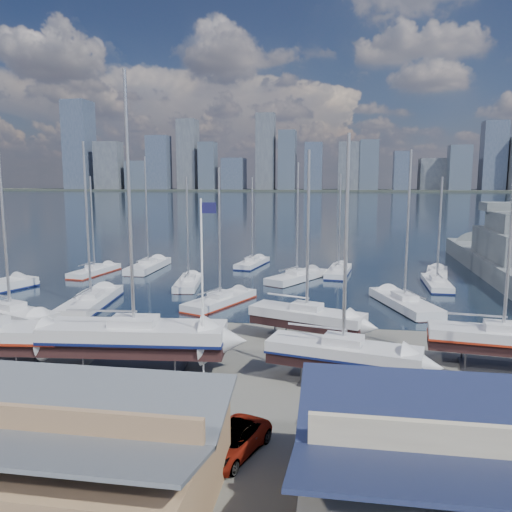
# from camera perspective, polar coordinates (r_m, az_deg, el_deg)

# --- Properties ---
(ground) EXTENTS (1400.00, 1400.00, 0.00)m
(ground) POSITION_cam_1_polar(r_m,az_deg,el_deg) (36.31, -8.41, -11.81)
(ground) COLOR #605E59
(ground) RESTS_ON ground
(water) EXTENTS (1400.00, 600.00, 0.40)m
(water) POSITION_cam_1_polar(r_m,az_deg,el_deg) (342.83, 7.25, 6.41)
(water) COLOR #1B2A3F
(water) RESTS_ON ground
(far_shore) EXTENTS (1400.00, 80.00, 2.20)m
(far_shore) POSITION_cam_1_polar(r_m,az_deg,el_deg) (602.63, 8.02, 7.43)
(far_shore) COLOR #2D332D
(far_shore) RESTS_ON ground
(skyline) EXTENTS (639.14, 43.80, 107.69)m
(skyline) POSITION_cam_1_polar(r_m,az_deg,el_deg) (597.06, 7.32, 11.08)
(skyline) COLOR #475166
(skyline) RESTS_ON far_shore
(shed_grey) EXTENTS (12.60, 8.40, 4.17)m
(shed_grey) POSITION_cam_1_polar(r_m,az_deg,el_deg) (22.07, -21.81, -20.35)
(shed_grey) COLOR #8C6B4C
(shed_grey) RESTS_ON ground
(shed_blue) EXTENTS (13.65, 9.45, 4.71)m
(shed_blue) POSITION_cam_1_polar(r_m,az_deg,el_deg) (20.14, 25.92, -22.71)
(shed_blue) COLOR #BFB293
(shed_blue) RESTS_ON ground
(sailboat_cradle_2) EXTENTS (9.29, 5.69, 14.79)m
(sailboat_cradle_2) POSITION_cam_1_polar(r_m,az_deg,el_deg) (44.20, -26.23, -6.17)
(sailboat_cradle_2) COLOR #2D2D33
(sailboat_cradle_2) RESTS_ON ground
(sailboat_cradle_3) EXTENTS (12.46, 4.48, 19.46)m
(sailboat_cradle_3) POSITION_cam_1_polar(r_m,az_deg,el_deg) (34.70, -13.72, -9.01)
(sailboat_cradle_3) COLOR #2D2D33
(sailboat_cradle_3) RESTS_ON ground
(sailboat_cradle_4) EXTENTS (9.39, 5.53, 14.90)m
(sailboat_cradle_4) POSITION_cam_1_polar(r_m,az_deg,el_deg) (39.53, 5.81, -6.98)
(sailboat_cradle_4) COLOR #2D2D33
(sailboat_cradle_4) RESTS_ON ground
(sailboat_cradle_5) EXTENTS (9.81, 4.70, 15.34)m
(sailboat_cradle_5) POSITION_cam_1_polar(r_m,az_deg,el_deg) (31.75, 9.91, -10.98)
(sailboat_cradle_5) COLOR #2D2D33
(sailboat_cradle_5) RESTS_ON ground
(sailboat_cradle_6) EXTENTS (9.84, 3.93, 15.51)m
(sailboat_cradle_6) POSITION_cam_1_polar(r_m,az_deg,el_deg) (37.76, 26.36, -8.56)
(sailboat_cradle_6) COLOR #2D2D33
(sailboat_cradle_6) RESTS_ON ground
(sailboat_moored_1) EXTENTS (3.74, 9.47, 13.78)m
(sailboat_moored_1) POSITION_cam_1_polar(r_m,az_deg,el_deg) (71.15, -17.94, -1.77)
(sailboat_moored_1) COLOR black
(sailboat_moored_1) RESTS_ON water
(sailboat_moored_2) EXTENTS (3.12, 11.05, 16.68)m
(sailboat_moored_2) POSITION_cam_1_polar(r_m,az_deg,el_deg) (72.72, -12.20, -1.31)
(sailboat_moored_2) COLOR black
(sailboat_moored_2) RESTS_ON water
(sailboat_moored_3) EXTENTS (4.63, 11.78, 17.14)m
(sailboat_moored_3) POSITION_cam_1_polar(r_m,az_deg,el_deg) (53.28, -18.30, -5.18)
(sailboat_moored_3) COLOR black
(sailboat_moored_3) RESTS_ON water
(sailboat_moored_4) EXTENTS (3.89, 9.36, 13.71)m
(sailboat_moored_4) POSITION_cam_1_polar(r_m,az_deg,el_deg) (60.62, -7.71, -3.17)
(sailboat_moored_4) COLOR black
(sailboat_moored_4) RESTS_ON water
(sailboat_moored_5) EXTENTS (4.16, 9.50, 13.73)m
(sailboat_moored_5) POSITION_cam_1_polar(r_m,az_deg,el_deg) (74.23, -0.42, -0.93)
(sailboat_moored_5) COLOR black
(sailboat_moored_5) RESTS_ON water
(sailboat_moored_6) EXTENTS (6.31, 10.01, 14.53)m
(sailboat_moored_6) POSITION_cam_1_polar(r_m,az_deg,el_deg) (51.34, -4.10, -5.28)
(sailboat_moored_6) COLOR black
(sailboat_moored_6) RESTS_ON water
(sailboat_moored_7) EXTENTS (7.53, 10.40, 15.55)m
(sailboat_moored_7) POSITION_cam_1_polar(r_m,az_deg,el_deg) (63.57, 4.69, -2.57)
(sailboat_moored_7) COLOR black
(sailboat_moored_7) RESTS_ON water
(sailboat_moored_8) EXTENTS (3.86, 9.73, 14.15)m
(sailboat_moored_8) POSITION_cam_1_polar(r_m,az_deg,el_deg) (68.33, 9.39, -1.88)
(sailboat_moored_8) COLOR black
(sailboat_moored_8) RESTS_ON water
(sailboat_moored_9) EXTENTS (6.32, 11.17, 16.27)m
(sailboat_moored_9) POSITION_cam_1_polar(r_m,az_deg,el_deg) (52.25, 16.58, -5.36)
(sailboat_moored_9) COLOR black
(sailboat_moored_9) RESTS_ON water
(sailboat_moored_10) EXTENTS (2.85, 9.22, 13.67)m
(sailboat_moored_10) POSITION_cam_1_polar(r_m,az_deg,el_deg) (63.55, 19.94, -3.08)
(sailboat_moored_10) COLOR black
(sailboat_moored_10) RESTS_ON water
(sailboat_moored_11) EXTENTS (4.40, 9.52, 13.73)m
(sailboat_moored_11) POSITION_cam_1_polar(r_m,az_deg,el_deg) (69.78, 19.96, -2.07)
(sailboat_moored_11) COLOR black
(sailboat_moored_11) RESTS_ON water
(naval_ship_east) EXTENTS (8.72, 46.57, 18.17)m
(naval_ship_east) POSITION_cam_1_polar(r_m,az_deg,el_deg) (73.38, 26.95, -0.91)
(naval_ship_east) COLOR slate
(naval_ship_east) RESTS_ON water
(car_b) EXTENTS (4.27, 2.58, 1.33)m
(car_b) POSITION_cam_1_polar(r_m,az_deg,el_deg) (28.74, -21.36, -16.57)
(car_b) COLOR gray
(car_b) RESTS_ON ground
(car_c) EXTENTS (3.70, 5.24, 1.33)m
(car_c) POSITION_cam_1_polar(r_m,az_deg,el_deg) (24.64, -2.93, -20.40)
(car_c) COLOR gray
(car_c) RESTS_ON ground
(car_d) EXTENTS (2.19, 5.29, 1.53)m
(car_d) POSITION_cam_1_polar(r_m,az_deg,el_deg) (24.64, 8.92, -20.23)
(car_d) COLOR gray
(car_d) RESTS_ON ground
(flagpole) EXTENTS (1.02, 0.12, 11.53)m
(flagpole) POSITION_cam_1_polar(r_m,az_deg,el_deg) (31.58, -6.04, -2.39)
(flagpole) COLOR white
(flagpole) RESTS_ON ground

